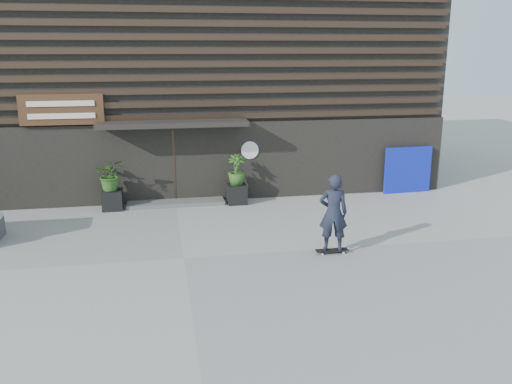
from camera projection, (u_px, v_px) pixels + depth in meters
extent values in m
plane|color=#989690|center=(184.00, 258.00, 12.65)|extent=(80.00, 80.00, 0.00)
cube|color=#51514E|center=(176.00, 203.00, 17.01)|extent=(3.00, 0.80, 0.12)
cube|color=black|center=(112.00, 200.00, 16.43)|extent=(0.60, 0.60, 0.60)
imported|color=#2D591E|center=(111.00, 175.00, 16.23)|extent=(0.86, 0.75, 0.96)
cube|color=black|center=(237.00, 194.00, 17.09)|extent=(0.60, 0.60, 0.60)
imported|color=#2D591E|center=(237.00, 170.00, 16.89)|extent=(0.54, 0.54, 0.96)
cube|color=#0D1BB0|center=(408.00, 170.00, 18.28)|extent=(1.67, 0.23, 1.56)
cube|color=black|center=(167.00, 68.00, 21.14)|extent=(18.00, 10.00, 8.00)
cube|color=black|center=(174.00, 163.00, 17.03)|extent=(18.00, 0.12, 2.50)
cube|color=#38281E|center=(172.00, 117.00, 16.61)|extent=(17.60, 0.08, 0.18)
cube|color=#38281E|center=(172.00, 104.00, 16.51)|extent=(17.60, 0.08, 0.18)
cube|color=#38281E|center=(171.00, 91.00, 16.41)|extent=(17.60, 0.08, 0.18)
cube|color=#38281E|center=(171.00, 78.00, 16.31)|extent=(17.60, 0.08, 0.18)
cube|color=#38281E|center=(170.00, 64.00, 16.21)|extent=(17.60, 0.08, 0.18)
cube|color=#38281E|center=(170.00, 51.00, 16.11)|extent=(17.60, 0.08, 0.18)
cube|color=#38281E|center=(169.00, 37.00, 16.01)|extent=(17.60, 0.08, 0.18)
cube|color=#38281E|center=(169.00, 23.00, 15.91)|extent=(17.60, 0.08, 0.18)
cube|color=#38281E|center=(168.00, 9.00, 15.81)|extent=(17.60, 0.08, 0.18)
cube|color=black|center=(173.00, 124.00, 16.28)|extent=(4.50, 1.00, 0.15)
cube|color=black|center=(174.00, 165.00, 17.21)|extent=(2.40, 0.30, 2.30)
cube|color=#38281E|center=(174.00, 166.00, 17.04)|extent=(0.06, 0.10, 2.30)
cube|color=#472B19|center=(62.00, 110.00, 15.90)|extent=(2.40, 0.10, 0.90)
cube|color=beige|center=(61.00, 104.00, 15.78)|extent=(1.90, 0.02, 0.16)
cube|color=beige|center=(62.00, 116.00, 15.88)|extent=(1.90, 0.02, 0.16)
cylinder|color=white|center=(250.00, 150.00, 17.29)|extent=(0.56, 0.03, 0.56)
cube|color=black|center=(332.00, 250.00, 12.93)|extent=(0.78, 0.20, 0.02)
cylinder|color=#AFAEAA|center=(323.00, 255.00, 12.81)|extent=(0.06, 0.03, 0.06)
cylinder|color=#A0A09C|center=(320.00, 252.00, 13.00)|extent=(0.06, 0.03, 0.06)
cylinder|color=beige|center=(344.00, 253.00, 12.90)|extent=(0.06, 0.03, 0.06)
cylinder|color=#A4A4A0|center=(341.00, 250.00, 13.09)|extent=(0.06, 0.03, 0.06)
imported|color=black|center=(333.00, 213.00, 12.70)|extent=(0.75, 0.57, 1.84)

